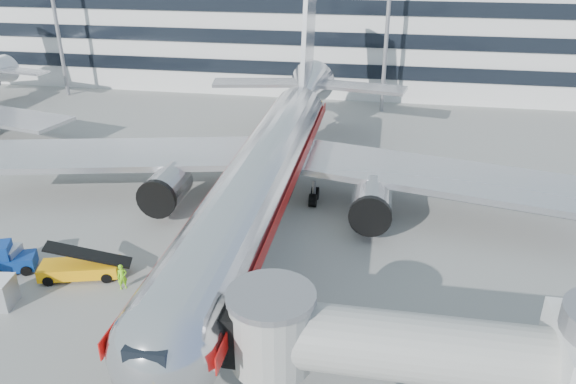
% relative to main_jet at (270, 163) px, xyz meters
% --- Properties ---
extents(ground, '(180.00, 180.00, 0.00)m').
position_rel_main_jet_xyz_m(ground, '(0.00, -11.72, -4.23)').
color(ground, gray).
rests_on(ground, ground).
extents(lead_in_line, '(0.25, 70.00, 0.01)m').
position_rel_main_jet_xyz_m(lead_in_line, '(0.00, -1.72, -4.23)').
color(lead_in_line, yellow).
rests_on(lead_in_line, ground).
extents(main_jet, '(50.95, 48.70, 16.06)m').
position_rel_main_jet_xyz_m(main_jet, '(0.00, 0.00, 0.00)').
color(main_jet, silver).
rests_on(main_jet, ground).
extents(jet_bridge, '(17.80, 4.50, 7.00)m').
position_rel_main_jet_xyz_m(jet_bridge, '(12.18, -19.72, -0.36)').
color(jet_bridge, silver).
rests_on(jet_bridge, ground).
extents(terminal, '(150.00, 24.25, 15.60)m').
position_rel_main_jet_xyz_m(terminal, '(0.00, 46.23, 3.57)').
color(terminal, silver).
rests_on(terminal, ground).
extents(belt_loader, '(5.39, 3.10, 2.52)m').
position_rel_main_jet_xyz_m(belt_loader, '(-10.28, -11.40, -3.52)').
color(belt_loader, '#F6A30A').
rests_on(belt_loader, ground).
extents(baggage_tug, '(3.18, 2.59, 2.09)m').
position_rel_main_jet_xyz_m(baggage_tug, '(-15.18, -11.54, -3.32)').
color(baggage_tug, navy).
rests_on(baggage_tug, ground).
extents(cargo_container_left, '(1.59, 1.59, 1.59)m').
position_rel_main_jet_xyz_m(cargo_container_left, '(-15.50, -11.26, -3.44)').
color(cargo_container_left, silver).
rests_on(cargo_container_left, ground).
extents(ramp_worker, '(0.74, 0.70, 1.70)m').
position_rel_main_jet_xyz_m(ramp_worker, '(-6.98, -12.12, -3.39)').
color(ramp_worker, '#88F319').
rests_on(ramp_worker, ground).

